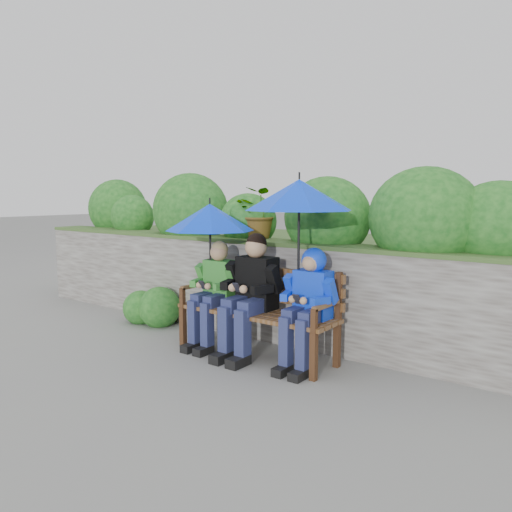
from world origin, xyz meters
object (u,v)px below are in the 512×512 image
Objects in this scene: boy_middle at (250,290)px; boy_right at (308,298)px; boy_left at (214,288)px; umbrella_right at (299,195)px; park_bench at (260,305)px; umbrella_left at (210,217)px.

boy_middle is 1.09× the size of boy_right.
umbrella_right is at bearing 3.67° from boy_left.
park_bench is at bearing 56.26° from boy_middle.
park_bench is 0.52m from boy_left.
umbrella_right is at bearing -1.14° from park_bench.
boy_middle is 0.61m from boy_right.
boy_left is at bearing -179.34° from boy_right.
umbrella_right is (0.42, -0.01, 1.02)m from park_bench.
park_bench is at bearing 7.64° from boy_left.
umbrella_right reaches higher than boy_right.
park_bench is 1.11m from umbrella_right.
umbrella_right reaches higher than boy_middle.
park_bench is at bearing 178.86° from umbrella_right.
umbrella_right reaches higher than umbrella_left.
boy_middle reaches higher than boy_right.
boy_middle is 1.00m from umbrella_right.
boy_middle is 1.32× the size of umbrella_left.
boy_middle is at bearing -1.25° from boy_left.
umbrella_right is (0.93, 0.06, 0.91)m from boy_left.
umbrella_left is 1.03m from umbrella_right.
umbrella_right reaches higher than boy_left.
boy_right is at bearing 0.66° from boy_left.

